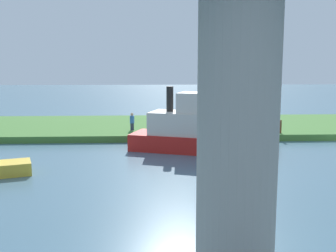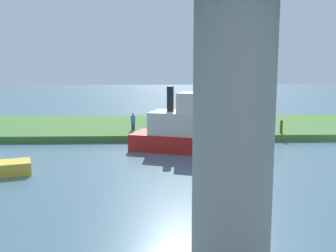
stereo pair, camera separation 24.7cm
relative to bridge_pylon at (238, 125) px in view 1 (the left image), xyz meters
The scene contains 6 objects.
ground_plane 18.86m from the bridge_pylon, 88.95° to the right, with size 160.00×160.00×0.00m, color #476B7F.
grassy_bank 24.71m from the bridge_pylon, 89.21° to the right, with size 80.00×12.00×0.50m, color #427533.
bridge_pylon is the anchor object (origin of this frame).
person_on_bank 21.72m from the bridge_pylon, 79.53° to the right, with size 0.39×0.39×1.39m.
mooring_post 20.79m from the bridge_pylon, 111.36° to the right, with size 0.20×0.20×1.00m, color brown.
skiff_small 15.41m from the bridge_pylon, 92.68° to the right, with size 8.86×5.43×4.29m.
Camera 1 is at (2.23, 30.11, 5.88)m, focal length 44.27 mm.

